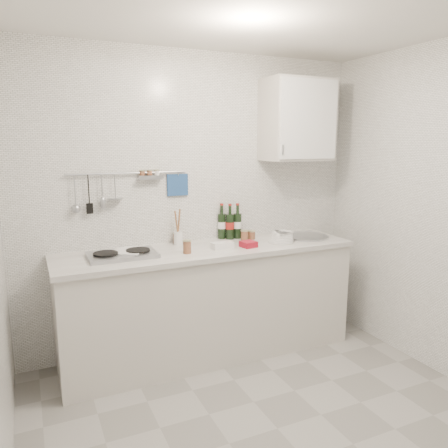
% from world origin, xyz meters
% --- Properties ---
extents(floor, '(3.00, 3.00, 0.00)m').
position_xyz_m(floor, '(0.00, 0.00, 0.00)').
color(floor, slate).
rests_on(floor, ground).
extents(back_wall, '(3.00, 0.02, 2.50)m').
position_xyz_m(back_wall, '(0.00, 1.40, 1.25)').
color(back_wall, silver).
rests_on(back_wall, floor).
extents(counter, '(2.44, 0.64, 0.96)m').
position_xyz_m(counter, '(0.01, 1.10, 0.43)').
color(counter, beige).
rests_on(counter, floor).
extents(wall_rail, '(0.98, 0.09, 0.34)m').
position_xyz_m(wall_rail, '(-0.60, 1.37, 1.43)').
color(wall_rail, '#93969B').
rests_on(wall_rail, back_wall).
extents(wall_cabinet, '(0.60, 0.38, 0.70)m').
position_xyz_m(wall_cabinet, '(0.90, 1.22, 1.95)').
color(wall_cabinet, beige).
rests_on(wall_cabinet, back_wall).
extents(plate_stack_hob, '(0.28, 0.27, 0.03)m').
position_xyz_m(plate_stack_hob, '(-0.63, 1.13, 0.94)').
color(plate_stack_hob, '#4C53AC').
rests_on(plate_stack_hob, counter).
extents(plate_stack_sink, '(0.23, 0.22, 0.09)m').
position_xyz_m(plate_stack_sink, '(0.65, 1.03, 0.96)').
color(plate_stack_sink, white).
rests_on(plate_stack_sink, counter).
extents(wine_bottles, '(0.20, 0.12, 0.31)m').
position_xyz_m(wine_bottles, '(0.30, 1.33, 1.07)').
color(wine_bottles, black).
rests_on(wine_bottles, counter).
extents(butter_dish, '(0.18, 0.10, 0.05)m').
position_xyz_m(butter_dish, '(0.09, 1.02, 0.95)').
color(butter_dish, white).
rests_on(butter_dish, counter).
extents(strawberry_punnet, '(0.13, 0.13, 0.05)m').
position_xyz_m(strawberry_punnet, '(0.30, 0.98, 0.94)').
color(strawberry_punnet, '#B41430').
rests_on(strawberry_punnet, counter).
extents(utensil_crock, '(0.07, 0.07, 0.30)m').
position_xyz_m(utensil_crock, '(-0.19, 1.30, 0.99)').
color(utensil_crock, white).
rests_on(utensil_crock, counter).
extents(jar_a, '(0.07, 0.07, 0.09)m').
position_xyz_m(jar_a, '(-0.18, 1.35, 0.97)').
color(jar_a, brown).
rests_on(jar_a, counter).
extents(jar_b, '(0.07, 0.07, 0.08)m').
position_xyz_m(jar_b, '(0.47, 1.23, 0.96)').
color(jar_b, brown).
rests_on(jar_b, counter).
extents(jar_c, '(0.07, 0.07, 0.09)m').
position_xyz_m(jar_c, '(0.39, 1.22, 0.97)').
color(jar_c, brown).
rests_on(jar_c, counter).
extents(jar_d, '(0.07, 0.07, 0.11)m').
position_xyz_m(jar_d, '(-0.22, 0.99, 0.97)').
color(jar_d, brown).
rests_on(jar_d, counter).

